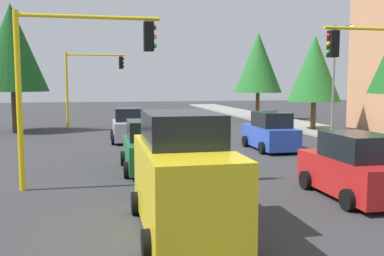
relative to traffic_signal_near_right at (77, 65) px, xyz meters
The scene contains 14 objects.
ground_plane 9.21m from the traffic_signal_near_right, 136.45° to the left, with size 120.00×120.00×0.00m, color #353538.
sidewalk_kerb 19.98m from the traffic_signal_near_right, 124.17° to the left, with size 80.00×4.00×0.15m, color gray.
lane_arrow_near 7.35m from the traffic_signal_near_right, 26.12° to the left, with size 2.40×1.10×1.10m.
traffic_signal_near_right is the anchor object (origin of this frame).
traffic_signal_far_right 20.00m from the traffic_signal_near_right, behind, with size 0.36×4.59×5.76m.
street_lamp_curbside 17.74m from the traffic_signal_near_right, 122.82° to the left, with size 2.15×0.28×7.00m.
tree_roadside_mid 21.04m from the traffic_signal_near_right, 131.72° to the left, with size 3.74×3.74×6.81m.
tree_roadside_far 28.44m from the traffic_signal_near_right, 147.65° to the left, with size 4.43×4.43×8.11m.
tree_opposite_side 18.86m from the traffic_signal_near_right, 163.60° to the right, with size 4.90×4.90×8.98m.
delivery_van_yellow 6.10m from the traffic_signal_near_right, 28.43° to the left, with size 4.80×2.22×2.77m.
car_blue 11.66m from the traffic_signal_near_right, 124.26° to the left, with size 4.04×1.99×1.98m.
car_red 9.22m from the traffic_signal_near_right, 69.57° to the left, with size 3.97×1.95×1.98m.
car_silver 11.72m from the traffic_signal_near_right, 168.14° to the left, with size 3.66×2.10×1.98m.
car_green 4.70m from the traffic_signal_near_right, 133.71° to the left, with size 4.01×2.04×1.98m.
Camera 1 is at (20.51, -4.95, 3.46)m, focal length 40.35 mm.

